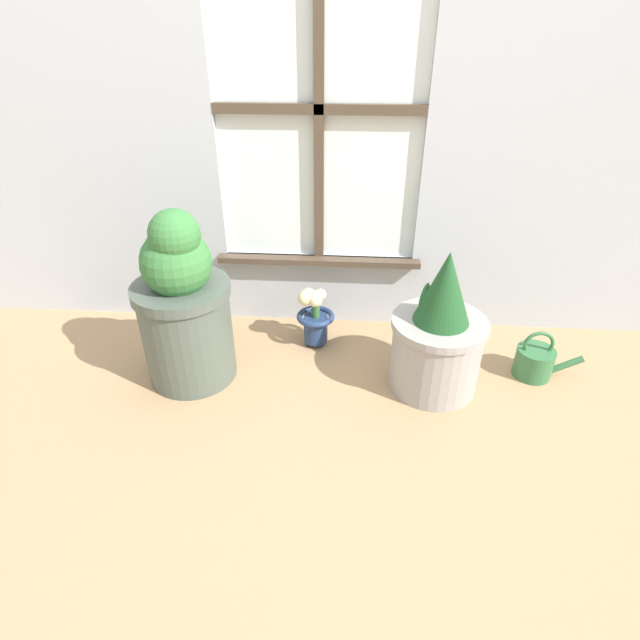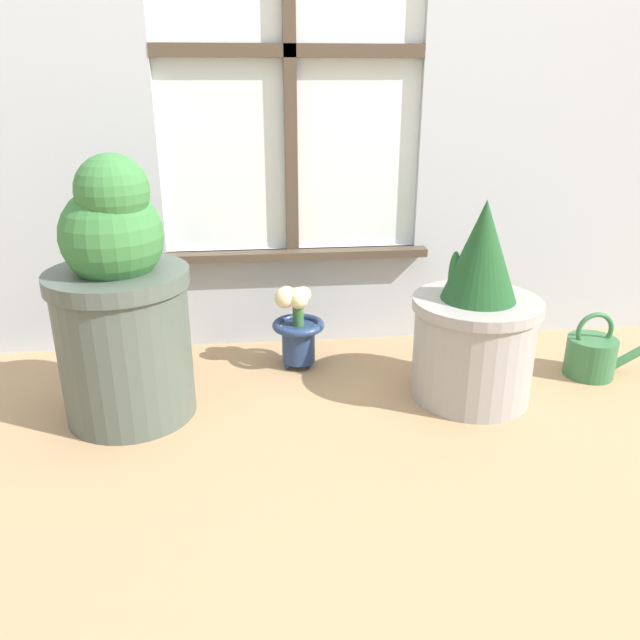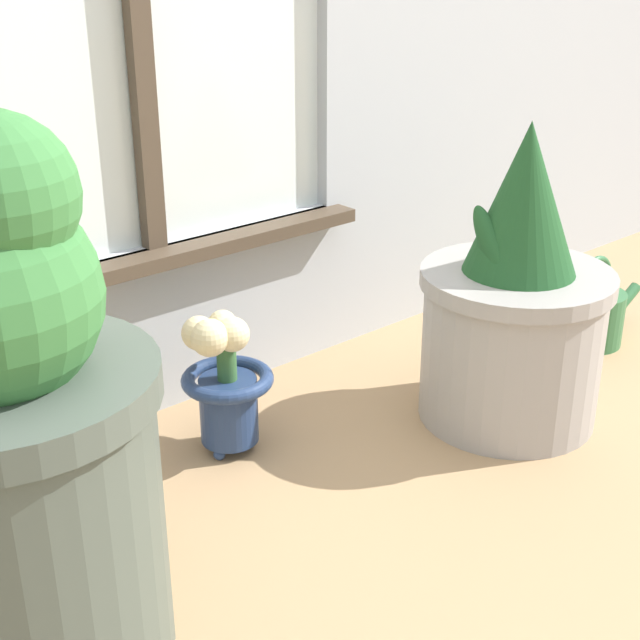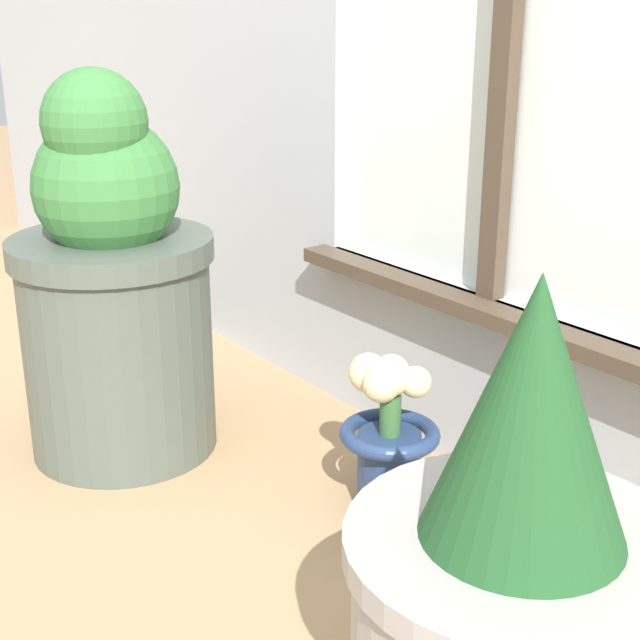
{
  "view_description": "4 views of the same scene",
  "coord_description": "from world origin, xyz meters",
  "px_view_note": "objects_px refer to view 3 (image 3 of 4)",
  "views": [
    {
      "loc": [
        0.13,
        -1.29,
        1.17
      ],
      "look_at": [
        0.03,
        0.2,
        0.23
      ],
      "focal_mm": 28.0,
      "sensor_mm": 36.0,
      "label": 1
    },
    {
      "loc": [
        -0.12,
        -1.28,
        0.8
      ],
      "look_at": [
        0.04,
        0.21,
        0.22
      ],
      "focal_mm": 35.0,
      "sensor_mm": 36.0,
      "label": 2
    },
    {
      "loc": [
        -0.73,
        -0.68,
        0.79
      ],
      "look_at": [
        0.04,
        0.21,
        0.28
      ],
      "focal_mm": 50.0,
      "sensor_mm": 36.0,
      "label": 3
    },
    {
      "loc": [
        0.89,
        -0.41,
        0.73
      ],
      "look_at": [
        -0.01,
        0.27,
        0.33
      ],
      "focal_mm": 50.0,
      "sensor_mm": 36.0,
      "label": 4
    }
  ],
  "objects_px": {
    "flower_vase": "(223,378)",
    "watering_can": "(591,314)",
    "potted_plant_left": "(12,443)",
    "potted_plant_right": "(515,306)"
  },
  "relations": [
    {
      "from": "watering_can",
      "to": "flower_vase",
      "type": "bearing_deg",
      "value": 169.84
    },
    {
      "from": "potted_plant_left",
      "to": "flower_vase",
      "type": "distance_m",
      "value": 0.51
    },
    {
      "from": "potted_plant_left",
      "to": "flower_vase",
      "type": "xyz_separation_m",
      "value": [
        0.43,
        0.23,
        -0.16
      ]
    },
    {
      "from": "flower_vase",
      "to": "watering_can",
      "type": "xyz_separation_m",
      "value": [
        0.83,
        -0.15,
        -0.07
      ]
    },
    {
      "from": "flower_vase",
      "to": "watering_can",
      "type": "height_order",
      "value": "flower_vase"
    },
    {
      "from": "watering_can",
      "to": "potted_plant_left",
      "type": "bearing_deg",
      "value": -176.36
    },
    {
      "from": "flower_vase",
      "to": "watering_can",
      "type": "relative_size",
      "value": 1.01
    },
    {
      "from": "potted_plant_left",
      "to": "flower_vase",
      "type": "relative_size",
      "value": 2.6
    },
    {
      "from": "potted_plant_left",
      "to": "potted_plant_right",
      "type": "bearing_deg",
      "value": -0.07
    },
    {
      "from": "potted_plant_left",
      "to": "watering_can",
      "type": "height_order",
      "value": "potted_plant_left"
    }
  ]
}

